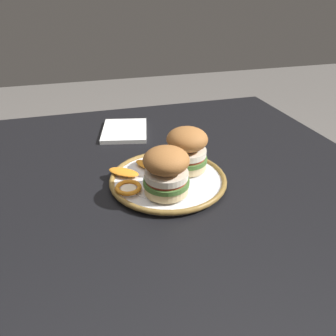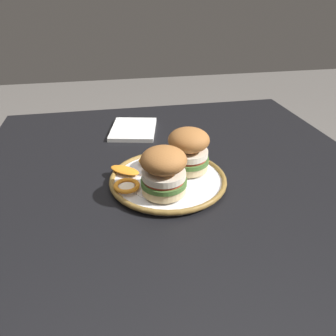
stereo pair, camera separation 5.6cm
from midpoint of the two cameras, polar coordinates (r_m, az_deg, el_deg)
dining_table at (r=0.81m, az=0.33°, el=-9.48°), size 1.10×0.98×0.77m
dinner_plate at (r=0.75m, az=-2.14°, el=-2.08°), size 0.27×0.27×0.02m
sandwich_half_left at (r=0.76m, az=1.19°, el=3.39°), size 0.13×0.13×0.10m
sandwich_half_right at (r=0.67m, az=-2.70°, el=-0.47°), size 0.13×0.13×0.10m
orange_peel_curled at (r=0.71m, az=-9.17°, el=-3.45°), size 0.08×0.08×0.01m
orange_peel_strip_long at (r=0.76m, az=-9.79°, el=-0.74°), size 0.07×0.08×0.01m
orange_peel_strip_short at (r=0.79m, az=-5.54°, el=0.45°), size 0.08×0.07×0.01m
folded_napkin at (r=1.02m, az=-9.11°, el=6.42°), size 0.19×0.17×0.01m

